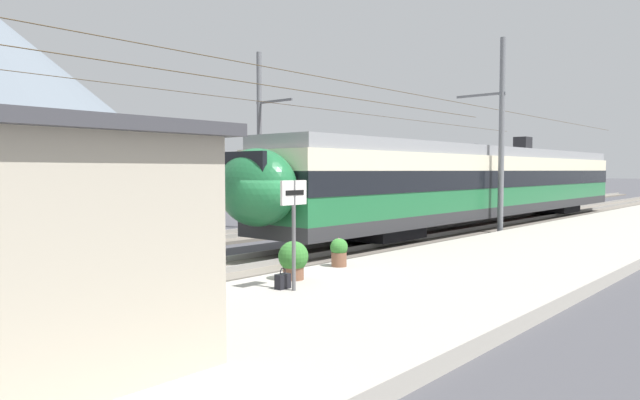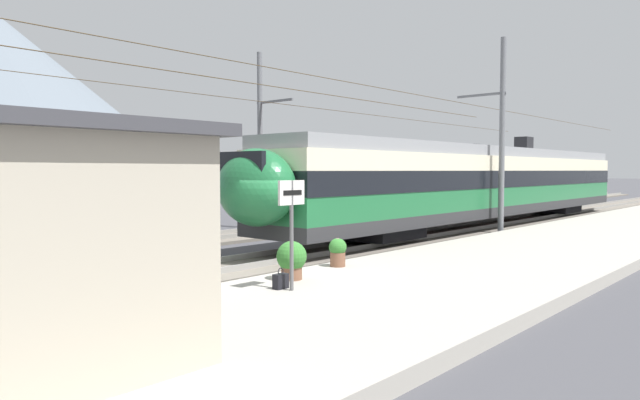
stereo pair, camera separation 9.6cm
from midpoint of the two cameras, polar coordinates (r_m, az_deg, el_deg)
The scene contains 12 objects.
ground_plane at distance 14.74m, azimuth -5.50°, elevation -7.83°, with size 400.00×400.00×0.00m, color #424247.
platform_slab at distance 12.23m, azimuth 6.94°, elevation -9.36°, with size 120.00×6.04×0.30m, color #A39E93.
track_near at distance 15.88m, azimuth -9.33°, elevation -6.82°, with size 120.00×3.00×0.28m.
track_far at distance 20.66m, azimuth -19.52°, elevation -4.67°, with size 120.00×3.00×0.28m.
train_near_platform at distance 27.90m, azimuth 15.81°, elevation 1.79°, with size 30.00×3.03×4.27m.
train_far_track at distance 36.15m, azimuth 11.89°, elevation 2.08°, with size 24.99×2.88×4.27m.
catenary_mast_mid at distance 25.22m, azimuth 17.42°, elevation 6.39°, with size 46.23×2.24×8.31m.
catenary_mast_far_side at distance 26.88m, azimuth -6.01°, elevation 6.27°, with size 46.23×2.32×8.30m.
platform_sign at distance 11.54m, azimuth -2.90°, elevation -1.00°, with size 0.70×0.08×2.26m.
handbag_near_sign at distance 11.92m, azimuth -4.00°, elevation -8.14°, with size 0.32×0.18×0.44m.
potted_plant_platform_edge at distance 14.56m, azimuth 1.73°, elevation -5.14°, with size 0.45×0.45×0.73m.
potted_plant_by_shelter at distance 12.84m, azimuth -2.92°, elevation -5.86°, with size 0.69×0.69×0.87m.
Camera 1 is at (-9.86, -10.59, 2.77)m, focal length 31.80 mm.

